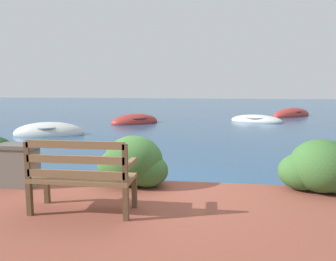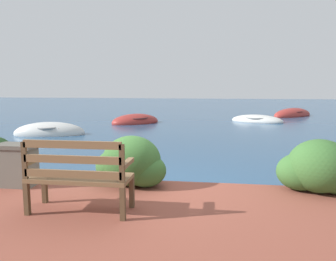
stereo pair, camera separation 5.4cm
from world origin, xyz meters
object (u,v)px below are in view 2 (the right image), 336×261
at_px(park_bench, 78,175).
at_px(rowboat_far, 257,121).
at_px(rowboat_mid, 135,122).
at_px(rowboat_nearest, 50,133).
at_px(rowboat_outer, 292,115).

distance_m(park_bench, rowboat_far, 13.41).
distance_m(rowboat_mid, rowboat_far, 5.98).
xyz_separation_m(park_bench, rowboat_far, (3.74, 12.86, -0.65)).
distance_m(rowboat_nearest, rowboat_outer, 13.63).
bearing_deg(park_bench, rowboat_mid, 104.38).
relative_size(park_bench, rowboat_mid, 0.48).
bearing_deg(rowboat_outer, rowboat_nearest, 174.23).
bearing_deg(rowboat_mid, park_bench, 57.39).
relative_size(rowboat_mid, rowboat_far, 0.93).
xyz_separation_m(rowboat_far, rowboat_outer, (2.42, 3.26, 0.01)).
bearing_deg(park_bench, rowboat_outer, 73.22).
bearing_deg(rowboat_nearest, rowboat_outer, 26.23).
xyz_separation_m(rowboat_nearest, rowboat_far, (8.00, 5.54, -0.01)).
relative_size(rowboat_far, rowboat_outer, 0.90).
height_order(rowboat_mid, rowboat_far, rowboat_mid).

